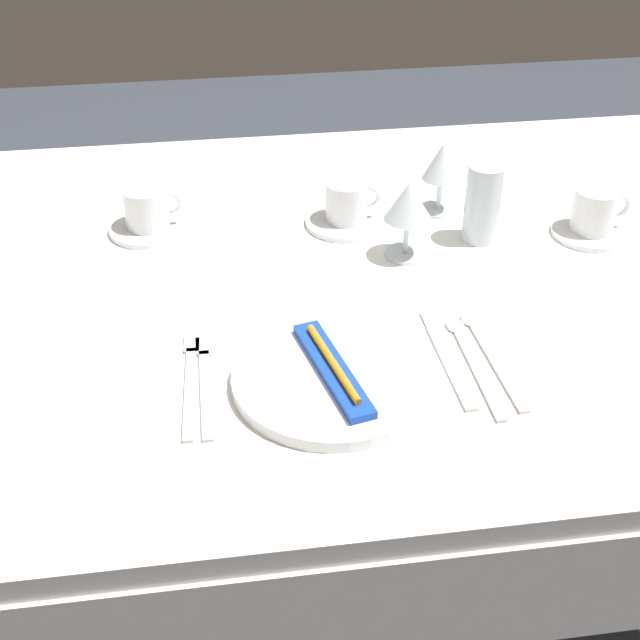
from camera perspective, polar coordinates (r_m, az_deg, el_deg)
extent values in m
plane|color=#383D47|center=(1.90, -1.08, -16.32)|extent=(6.00, 6.00, 0.00)
cube|color=white|center=(1.41, -1.40, 2.35)|extent=(1.80, 1.10, 0.04)
cube|color=white|center=(1.08, 2.42, -18.60)|extent=(1.80, 0.01, 0.18)
cube|color=white|center=(1.94, -3.35, 8.39)|extent=(1.80, 0.01, 0.18)
cylinder|color=brown|center=(2.19, 18.51, 2.00)|extent=(0.07, 0.07, 0.70)
cylinder|color=white|center=(1.17, 0.83, -3.80)|extent=(0.27, 0.27, 0.02)
cube|color=blue|center=(1.16, 0.84, -3.22)|extent=(0.08, 0.21, 0.01)
cylinder|color=orange|center=(1.15, 0.84, -2.79)|extent=(0.05, 0.17, 0.01)
cube|color=beige|center=(1.16, -7.43, -4.77)|extent=(0.02, 0.18, 0.00)
cube|color=beige|center=(1.24, -7.56, -1.73)|extent=(0.02, 0.04, 0.00)
cube|color=beige|center=(1.17, -8.46, -4.68)|extent=(0.02, 0.19, 0.00)
cube|color=beige|center=(1.25, -8.33, -1.56)|extent=(0.02, 0.04, 0.00)
cube|color=beige|center=(1.21, 8.51, -3.02)|extent=(0.02, 0.18, 0.00)
cube|color=beige|center=(1.29, 7.16, -0.21)|extent=(0.02, 0.06, 0.00)
cube|color=beige|center=(1.21, 10.24, -3.40)|extent=(0.02, 0.20, 0.00)
ellipsoid|color=beige|center=(1.29, 8.76, -0.36)|extent=(0.03, 0.04, 0.01)
cube|color=beige|center=(1.22, 11.42, -2.91)|extent=(0.02, 0.20, 0.00)
ellipsoid|color=beige|center=(1.31, 9.71, 0.04)|extent=(0.03, 0.04, 0.01)
cylinder|color=white|center=(1.57, 17.12, 5.49)|extent=(0.13, 0.13, 0.01)
cylinder|color=white|center=(1.55, 17.38, 6.84)|extent=(0.07, 0.07, 0.07)
torus|color=white|center=(1.57, 18.65, 7.00)|extent=(0.05, 0.01, 0.05)
cylinder|color=white|center=(1.54, -11.04, 5.88)|extent=(0.14, 0.14, 0.01)
cylinder|color=white|center=(1.53, -11.21, 7.19)|extent=(0.07, 0.07, 0.07)
torus|color=white|center=(1.52, -9.81, 7.43)|extent=(0.05, 0.01, 0.05)
cylinder|color=white|center=(1.54, 1.68, 6.41)|extent=(0.14, 0.14, 0.01)
cylinder|color=white|center=(1.52, 1.70, 7.74)|extent=(0.07, 0.07, 0.07)
torus|color=white|center=(1.52, 3.07, 7.93)|extent=(0.05, 0.01, 0.05)
cylinder|color=silver|center=(1.59, 7.65, 7.11)|extent=(0.06, 0.06, 0.01)
cylinder|color=silver|center=(1.58, 7.74, 8.15)|extent=(0.01, 0.01, 0.06)
cone|color=silver|center=(1.55, 7.92, 10.17)|extent=(0.07, 0.07, 0.06)
cylinder|color=silver|center=(1.45, 5.53, 4.30)|extent=(0.07, 0.07, 0.01)
cylinder|color=silver|center=(1.43, 5.61, 5.48)|extent=(0.01, 0.01, 0.06)
cone|color=silver|center=(1.40, 5.75, 7.68)|extent=(0.08, 0.08, 0.06)
cylinder|color=silver|center=(1.49, 10.54, 7.48)|extent=(0.06, 0.06, 0.13)
cylinder|color=#C68C1E|center=(1.50, 10.38, 6.18)|extent=(0.06, 0.06, 0.05)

